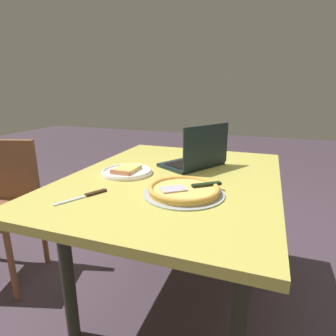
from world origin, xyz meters
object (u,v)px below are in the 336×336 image
(dining_table, at_px, (174,192))
(chair_near, at_px, (1,201))
(pizza_tray, at_px, (184,190))
(pizza_plate, at_px, (127,171))
(laptop, at_px, (196,158))
(table_knife, at_px, (87,195))

(dining_table, distance_m, chair_near, 1.12)
(pizza_tray, bearing_deg, chair_near, -95.72)
(chair_near, bearing_deg, dining_table, 95.13)
(dining_table, relative_size, chair_near, 1.51)
(pizza_plate, bearing_deg, pizza_tray, 63.85)
(laptop, distance_m, pizza_plate, 0.39)
(laptop, height_order, pizza_plate, laptop)
(pizza_plate, bearing_deg, table_knife, -1.55)
(laptop, relative_size, table_knife, 1.90)
(pizza_tray, relative_size, table_knife, 1.61)
(laptop, bearing_deg, table_knife, -28.34)
(dining_table, bearing_deg, pizza_plate, -79.16)
(chair_near, bearing_deg, table_knife, 71.93)
(pizza_tray, bearing_deg, dining_table, -151.99)
(pizza_plate, xyz_separation_m, table_knife, (0.33, -0.01, -0.01))
(table_knife, bearing_deg, laptop, 151.66)
(laptop, height_order, pizza_tray, laptop)
(laptop, bearing_deg, pizza_plate, -50.81)
(pizza_tray, distance_m, chair_near, 1.26)
(table_knife, bearing_deg, pizza_plate, 178.45)
(dining_table, xyz_separation_m, pizza_tray, (0.22, 0.12, 0.10))
(dining_table, height_order, table_knife, table_knife)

